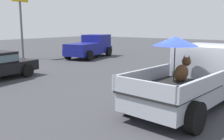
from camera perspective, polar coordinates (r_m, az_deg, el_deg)
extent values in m
plane|color=#38383D|center=(8.54, 16.71, -8.01)|extent=(80.00, 80.00, 0.00)
cylinder|color=black|center=(10.37, 16.18, -2.54)|extent=(0.83, 0.37, 0.80)
cylinder|color=black|center=(7.48, 4.07, -6.95)|extent=(0.83, 0.37, 0.80)
cylinder|color=black|center=(6.51, 17.93, -10.02)|extent=(0.83, 0.37, 0.80)
cube|color=#9EA3AD|center=(8.38, 16.91, -4.30)|extent=(5.17, 2.33, 0.50)
cube|color=#9EA3AD|center=(9.51, 20.81, 1.98)|extent=(2.29, 2.08, 1.08)
cube|color=#4C606B|center=(10.41, 22.93, 3.59)|extent=(0.25, 1.72, 0.64)
cube|color=black|center=(7.32, 13.10, -3.91)|extent=(2.98, 2.13, 0.06)
cube|color=#9EA3AD|center=(7.75, 7.24, -1.23)|extent=(2.79, 0.40, 0.40)
cube|color=#9EA3AD|center=(6.88, 19.86, -3.16)|extent=(2.79, 0.40, 0.40)
cube|color=#9EA3AD|center=(6.15, 6.97, -4.15)|extent=(0.30, 1.84, 0.40)
ellipsoid|color=#472D19|center=(8.04, 15.19, -0.66)|extent=(0.71, 0.39, 0.52)
sphere|color=#472D19|center=(8.25, 16.25, 1.81)|extent=(0.31, 0.31, 0.28)
cone|color=#472D19|center=(8.27, 15.80, 2.83)|extent=(0.10, 0.10, 0.12)
cone|color=#472D19|center=(8.20, 16.80, 2.72)|extent=(0.10, 0.10, 0.12)
cylinder|color=black|center=(7.83, 13.72, 1.42)|extent=(0.03, 0.03, 1.14)
cone|color=#1E33B7|center=(7.77, 13.92, 6.30)|extent=(1.47, 1.47, 0.28)
cylinder|color=black|center=(22.58, -5.10, 4.33)|extent=(0.80, 0.40, 0.76)
cylinder|color=black|center=(21.68, -0.75, 4.14)|extent=(0.80, 0.40, 0.76)
cylinder|color=black|center=(19.90, -9.77, 3.47)|extent=(0.80, 0.40, 0.76)
cylinder|color=black|center=(18.88, -5.04, 3.24)|extent=(0.80, 0.40, 0.76)
cube|color=navy|center=(20.71, -5.08, 4.30)|extent=(5.05, 2.67, 0.50)
cube|color=navy|center=(21.69, -3.50, 6.56)|extent=(2.20, 2.12, 1.00)
cube|color=navy|center=(19.82, -6.57, 5.33)|extent=(2.99, 2.27, 0.40)
cylinder|color=black|center=(14.82, -22.93, 0.45)|extent=(0.68, 0.30, 0.66)
cylinder|color=black|center=(13.49, -18.33, -0.13)|extent=(0.68, 0.30, 0.66)
cylinder|color=#59595B|center=(20.94, -19.49, 8.24)|extent=(0.16, 0.16, 4.31)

